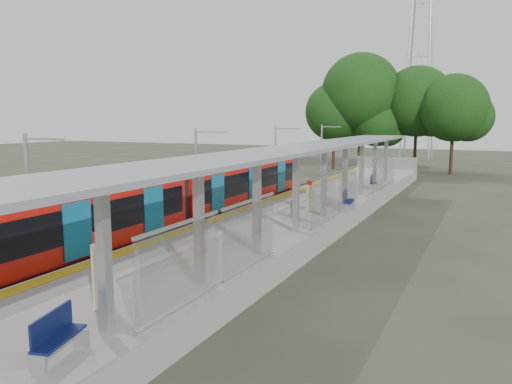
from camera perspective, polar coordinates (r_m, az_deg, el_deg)
trackbed at (r=30.50m, az=-2.88°, el=-2.69°), size 3.00×70.00×0.24m
platform at (r=28.60m, az=5.09°, el=-2.68°), size 6.00×50.00×1.00m
tactile_strip at (r=29.47m, az=0.45°, el=-1.30°), size 0.60×50.00×0.02m
end_fence at (r=52.38m, az=14.70°, el=3.27°), size 6.00×0.10×1.20m
train at (r=24.57m, az=-10.33°, el=-0.90°), size 2.74×27.60×3.62m
canopy at (r=24.01m, az=5.61°, el=4.14°), size 3.27×38.00×3.66m
pylon at (r=81.12m, az=18.38°, el=17.14°), size 8.00×4.00×38.00m
tree_cluster at (r=60.11m, az=14.70°, el=9.84°), size 20.41×10.05×13.66m
catenary_masts at (r=30.09m, az=-6.70°, el=2.49°), size 2.08×48.16×5.40m
bench_near at (r=11.50m, az=-21.89°, el=-14.80°), size 0.79×1.50×0.98m
bench_mid at (r=27.93m, az=10.36°, el=-0.83°), size 0.69×1.61×1.07m
bench_far at (r=36.95m, az=13.18°, el=1.18°), size 0.64×1.43×0.94m
info_pillar_near at (r=13.79m, az=-17.33°, el=-9.13°), size 0.46×0.46×2.02m
info_pillar_far at (r=27.17m, az=6.12°, el=-0.67°), size 0.37×0.37×1.65m
litter_bin at (r=25.05m, az=4.47°, el=-1.99°), size 0.50×0.50×0.92m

